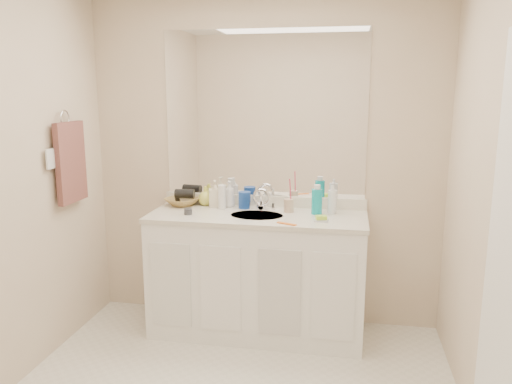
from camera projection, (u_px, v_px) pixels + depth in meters
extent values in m
cube|color=beige|center=(264.00, 164.00, 3.69)|extent=(2.60, 0.02, 2.40)
cube|color=beige|center=(82.00, 318.00, 1.19)|extent=(2.60, 0.02, 2.40)
cube|color=beige|center=(504.00, 213.00, 2.21)|extent=(0.02, 2.60, 2.40)
cube|color=white|center=(257.00, 276.00, 3.58)|extent=(1.50, 0.55, 0.85)
cube|color=silver|center=(257.00, 216.00, 3.50)|extent=(1.52, 0.57, 0.03)
cube|color=white|center=(264.00, 201.00, 3.74)|extent=(1.52, 0.03, 0.08)
cylinder|color=beige|center=(257.00, 217.00, 3.48)|extent=(0.37, 0.37, 0.02)
cylinder|color=silver|center=(261.00, 202.00, 3.64)|extent=(0.02, 0.02, 0.11)
cube|color=white|center=(264.00, 115.00, 3.62)|extent=(1.48, 0.01, 1.20)
cylinder|color=#163D98|center=(245.00, 200.00, 3.66)|extent=(0.09, 0.09, 0.12)
cylinder|color=#CBAC8F|center=(289.00, 206.00, 3.55)|extent=(0.08, 0.08, 0.09)
cylinder|color=#E13B5D|center=(290.00, 192.00, 3.53)|extent=(0.02, 0.04, 0.19)
cylinder|color=#0EA5B2|center=(317.00, 202.00, 3.49)|extent=(0.09, 0.09, 0.18)
cylinder|color=white|center=(332.00, 202.00, 3.51)|extent=(0.07, 0.07, 0.17)
cube|color=silver|center=(321.00, 220.00, 3.31)|extent=(0.10, 0.08, 0.01)
cube|color=#B3E638|center=(321.00, 217.00, 3.31)|extent=(0.08, 0.07, 0.03)
cube|color=orange|center=(287.00, 224.00, 3.24)|extent=(0.14, 0.08, 0.01)
cylinder|color=#333439|center=(188.00, 212.00, 3.49)|extent=(0.06, 0.06, 0.04)
cylinder|color=white|center=(222.00, 197.00, 3.64)|extent=(0.07, 0.07, 0.18)
imported|color=white|center=(230.00, 194.00, 3.70)|extent=(0.09, 0.09, 0.19)
imported|color=#F0E5C3|center=(215.00, 193.00, 3.72)|extent=(0.11, 0.11, 0.20)
imported|color=#D5DA55|center=(206.00, 196.00, 3.77)|extent=(0.14, 0.14, 0.14)
imported|color=olive|center=(182.00, 202.00, 3.76)|extent=(0.32, 0.32, 0.06)
cylinder|color=black|center=(185.00, 194.00, 3.75)|extent=(0.15, 0.08, 0.07)
torus|color=silver|center=(65.00, 118.00, 3.35)|extent=(0.01, 0.11, 0.11)
cube|color=#502E2B|center=(71.00, 162.00, 3.40)|extent=(0.04, 0.32, 0.55)
cube|color=white|center=(50.00, 159.00, 3.20)|extent=(0.01, 0.08, 0.13)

